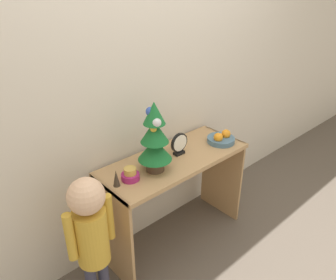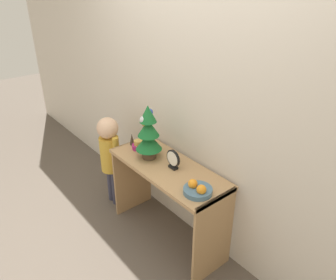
% 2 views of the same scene
% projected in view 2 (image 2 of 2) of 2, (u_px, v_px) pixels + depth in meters
% --- Properties ---
extents(ground_plane, '(12.00, 12.00, 0.00)m').
position_uv_depth(ground_plane, '(148.00, 247.00, 2.80)').
color(ground_plane, brown).
extents(back_wall, '(7.00, 0.05, 2.50)m').
position_uv_depth(back_wall, '(194.00, 96.00, 2.50)').
color(back_wall, beige).
rests_on(back_wall, ground_plane).
extents(console_table, '(1.08, 0.44, 0.72)m').
position_uv_depth(console_table, '(168.00, 184.00, 2.67)').
color(console_table, tan).
rests_on(console_table, ground_plane).
extents(mini_tree, '(0.22, 0.22, 0.46)m').
position_uv_depth(mini_tree, '(148.00, 132.00, 2.61)').
color(mini_tree, '#4C3828').
rests_on(mini_tree, console_table).
extents(fruit_bowl, '(0.20, 0.20, 0.09)m').
position_uv_depth(fruit_bowl, '(198.00, 190.00, 2.26)').
color(fruit_bowl, '#476B84').
rests_on(fruit_bowl, console_table).
extents(singing_bowl, '(0.11, 0.11, 0.08)m').
position_uv_depth(singing_bowl, '(138.00, 145.00, 2.84)').
color(singing_bowl, '#9E2366').
rests_on(singing_bowl, console_table).
extents(desk_clock, '(0.14, 0.04, 0.16)m').
position_uv_depth(desk_clock, '(173.00, 160.00, 2.53)').
color(desk_clock, black).
rests_on(desk_clock, console_table).
extents(figurine, '(0.04, 0.04, 0.11)m').
position_uv_depth(figurine, '(132.00, 139.00, 2.90)').
color(figurine, '#382D23').
rests_on(figurine, console_table).
extents(child_figure, '(0.29, 0.20, 0.93)m').
position_uv_depth(child_figure, '(110.00, 150.00, 3.10)').
color(child_figure, '#38384C').
rests_on(child_figure, ground_plane).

